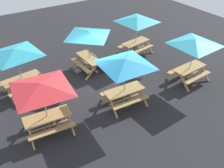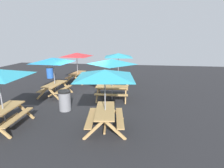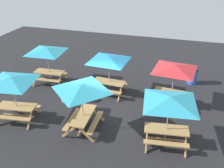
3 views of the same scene
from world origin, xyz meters
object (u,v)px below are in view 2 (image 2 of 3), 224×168
at_px(picnic_table_1, 112,65).
at_px(picnic_table_5, 77,57).
at_px(picnic_table_0, 105,78).
at_px(picnic_table_4, 118,57).
at_px(trash_bin_blue, 50,72).
at_px(trash_bin_gray, 65,100).
at_px(picnic_table_2, 53,63).

distance_m(picnic_table_1, picnic_table_5, 4.86).
bearing_deg(picnic_table_0, picnic_table_4, -5.79).
bearing_deg(picnic_table_0, trash_bin_blue, 30.52).
xyz_separation_m(picnic_table_1, trash_bin_gray, (-1.85, 2.02, -1.49)).
height_order(picnic_table_0, picnic_table_2, same).
xyz_separation_m(picnic_table_1, picnic_table_4, (3.67, 0.04, 0.00)).
bearing_deg(picnic_table_0, picnic_table_5, 18.59).
distance_m(picnic_table_2, picnic_table_5, 3.49).
height_order(picnic_table_4, trash_bin_blue, picnic_table_4).
xyz_separation_m(picnic_table_1, picnic_table_2, (0.14, 3.46, 0.00)).
distance_m(picnic_table_4, trash_bin_blue, 6.34).
bearing_deg(trash_bin_gray, trash_bin_blue, 32.16).
bearing_deg(picnic_table_0, trash_bin_gray, 48.94).
bearing_deg(trash_bin_blue, picnic_table_4, -99.45).
bearing_deg(picnic_table_4, picnic_table_5, 83.31).
distance_m(picnic_table_4, trash_bin_gray, 6.05).
xyz_separation_m(picnic_table_1, trash_bin_blue, (4.68, 6.12, -1.49)).
bearing_deg(picnic_table_4, trash_bin_blue, 73.08).
distance_m(picnic_table_2, trash_bin_blue, 5.47).
bearing_deg(picnic_table_2, picnic_table_5, 0.02).
bearing_deg(trash_bin_blue, picnic_table_2, -149.60).
relative_size(picnic_table_5, trash_bin_gray, 2.87).
distance_m(picnic_table_0, picnic_table_2, 5.04).
bearing_deg(picnic_table_1, trash_bin_gray, 40.11).
bearing_deg(trash_bin_blue, picnic_table_0, -141.58).
bearing_deg(trash_bin_blue, picnic_table_1, -127.39).
bearing_deg(picnic_table_5, picnic_table_1, -132.32).
relative_size(picnic_table_0, picnic_table_5, 1.00).
height_order(picnic_table_5, trash_bin_blue, picnic_table_5).
relative_size(picnic_table_4, picnic_table_5, 1.00).
bearing_deg(picnic_table_5, picnic_table_4, -83.35).
bearing_deg(trash_bin_gray, picnic_table_0, -123.15).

